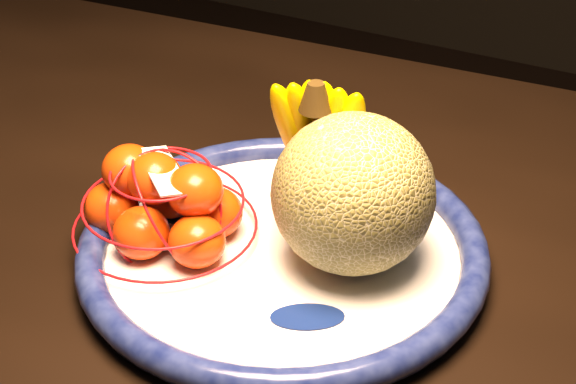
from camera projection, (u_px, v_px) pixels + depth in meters
The scene contains 6 objects.
dining_table at pixel (307, 355), 0.81m from camera, with size 1.65×1.05×0.80m.
fruit_bowl at pixel (283, 250), 0.79m from camera, with size 0.37×0.37×0.03m.
cantaloupe at pixel (353, 194), 0.74m from camera, with size 0.14×0.14×0.14m, color olive.
banana_bunch at pixel (322, 139), 0.78m from camera, with size 0.11×0.11×0.17m.
mandarin_bag at pixel (164, 205), 0.78m from camera, with size 0.20×0.20×0.11m.
price_tag at pixel (163, 171), 0.76m from camera, with size 0.07×0.03×0.00m, color white.
Camera 1 is at (0.36, -0.59, 1.28)m, focal length 55.00 mm.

